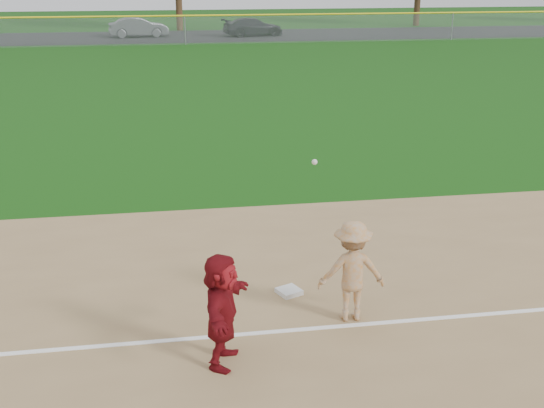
{
  "coord_description": "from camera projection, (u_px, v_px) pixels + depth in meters",
  "views": [
    {
      "loc": [
        -1.86,
        -9.94,
        5.37
      ],
      "look_at": [
        0.0,
        1.5,
        1.3
      ],
      "focal_mm": 45.0,
      "sensor_mm": 36.0,
      "label": 1
    }
  ],
  "objects": [
    {
      "name": "first_base_play",
      "position": [
        352.0,
        271.0,
        10.67
      ],
      "size": [
        1.16,
        0.7,
        2.58
      ],
      "color": "#98989A",
      "rests_on": "infield_dirt"
    },
    {
      "name": "foul_line",
      "position": [
        296.0,
        330.0,
        10.56
      ],
      "size": [
        60.0,
        0.1,
        0.01
      ],
      "primitive_type": "cube",
      "color": "white",
      "rests_on": "infield_dirt"
    },
    {
      "name": "base_runner",
      "position": [
        222.0,
        310.0,
        9.44
      ],
      "size": [
        0.95,
        1.63,
        1.67
      ],
      "primitive_type": "imported",
      "rotation": [
        0.0,
        0.0,
        1.26
      ],
      "color": "maroon",
      "rests_on": "infield_dirt"
    },
    {
      "name": "parking_asphalt",
      "position": [
        182.0,
        36.0,
        54.15
      ],
      "size": [
        120.0,
        10.0,
        0.01
      ],
      "primitive_type": "cube",
      "color": "black",
      "rests_on": "ground"
    },
    {
      "name": "car_mid",
      "position": [
        138.0,
        27.0,
        53.39
      ],
      "size": [
        4.71,
        2.12,
        1.5
      ],
      "primitive_type": "imported",
      "rotation": [
        0.0,
        0.0,
        1.69
      ],
      "color": "#4F5256",
      "rests_on": "parking_asphalt"
    },
    {
      "name": "car_right",
      "position": [
        253.0,
        27.0,
        54.17
      ],
      "size": [
        5.12,
        2.88,
        1.4
      ],
      "primitive_type": "imported",
      "rotation": [
        0.0,
        0.0,
        1.77
      ],
      "color": "black",
      "rests_on": "parking_asphalt"
    },
    {
      "name": "outfield_fence",
      "position": [
        184.0,
        16.0,
        47.91
      ],
      "size": [
        110.0,
        0.12,
        110.0
      ],
      "color": "#999EA0",
      "rests_on": "ground"
    },
    {
      "name": "first_base",
      "position": [
        289.0,
        291.0,
        11.73
      ],
      "size": [
        0.48,
        0.48,
        0.08
      ],
      "primitive_type": "cube",
      "rotation": [
        0.0,
        0.0,
        0.41
      ],
      "color": "silver",
      "rests_on": "infield_dirt"
    },
    {
      "name": "ground",
      "position": [
        286.0,
        307.0,
        11.32
      ],
      "size": [
        160.0,
        160.0,
        0.0
      ],
      "primitive_type": "plane",
      "color": "#13460D",
      "rests_on": "ground"
    }
  ]
}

